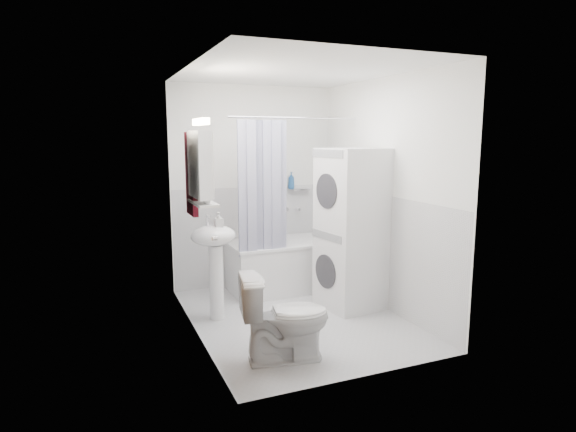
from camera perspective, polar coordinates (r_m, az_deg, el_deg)
name	(u,v)px	position (r m, az deg, el deg)	size (l,w,h in m)	color
floor	(296,318)	(4.94, 0.98, -11.96)	(2.60, 2.60, 0.00)	#B8B8BD
room_walls	(297,170)	(4.62, 1.03, 5.51)	(2.60, 2.60, 2.60)	white
wainscot	(285,253)	(5.02, -0.34, -4.43)	(1.98, 2.58, 2.58)	white
door	(215,239)	(3.86, -8.70, -2.65)	(0.05, 2.00, 2.00)	brown
bathtub	(293,262)	(5.78, 0.58, -5.43)	(1.53, 0.72, 0.58)	white
tub_spout	(297,209)	(6.04, 1.11, 0.84)	(0.04, 0.04, 0.12)	silver
curtain_rod	(304,118)	(5.32, 1.92, 11.54)	(0.02, 0.02, 1.71)	silver
shower_curtain	(263,189)	(5.16, -2.97, 3.27)	(0.55, 0.02, 1.45)	#141749
sink	(214,250)	(4.76, -8.74, -4.04)	(0.44, 0.37, 1.04)	white
medicine_cabinet	(200,163)	(4.43, -10.36, 6.21)	(0.13, 0.50, 0.71)	white
shelf	(203,203)	(4.46, -10.03, 1.54)	(0.18, 0.54, 0.03)	silver
shower_caddy	(301,189)	(6.02, 1.59, 3.18)	(0.22, 0.06, 0.02)	silver
towel	(191,172)	(4.67, -11.39, 5.15)	(0.07, 0.33, 0.81)	#571122
washer_dryer	(352,229)	(5.09, 7.55, -1.52)	(0.67, 0.66, 1.68)	white
toilet	(285,318)	(3.96, -0.36, -11.98)	(0.40, 0.72, 0.71)	white
soap_pump	(219,226)	(4.69, -8.20, -1.15)	(0.08, 0.17, 0.08)	gray
shelf_bottle	(207,200)	(4.31, -9.61, 1.92)	(0.07, 0.18, 0.07)	gray
shelf_cup	(200,195)	(4.57, -10.39, 2.50)	(0.10, 0.09, 0.10)	gray
shampoo_a	(282,184)	(5.91, -0.68, 3.81)	(0.13, 0.17, 0.13)	gray
shampoo_b	(291,186)	(5.96, 0.39, 3.61)	(0.08, 0.21, 0.08)	#245793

